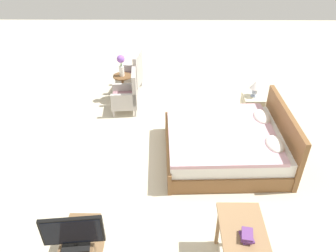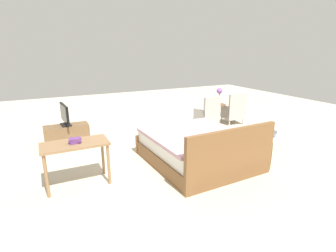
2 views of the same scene
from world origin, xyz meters
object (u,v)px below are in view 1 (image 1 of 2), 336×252
Objects in this scene: armchair_by_window_left at (131,76)px; side_table at (123,85)px; vanity_desk at (244,245)px; flower_vase at (121,63)px; table_lamp at (255,87)px; bed at (227,144)px; book_stack at (247,236)px; tv_flatscreen at (73,233)px; armchair_by_window_right at (127,96)px; nightstand at (252,108)px.

armchair_by_window_left reaches higher than side_table.
armchair_by_window_left is at bearing -159.64° from vanity_desk.
flower_vase is 1.45× the size of table_lamp.
bed is 2.29m from vanity_desk.
book_stack reaches higher than vanity_desk.
flower_vase is 4.68m from vanity_desk.
side_table is 0.88× the size of tv_flatscreen.
vanity_desk is at bearing 24.84° from armchair_by_window_right.
armchair_by_window_right is at bearing 16.42° from flower_vase.
flower_vase reaches higher than side_table.
nightstand is (-1.24, 0.68, -0.02)m from bed.
table_lamp is at bearing 166.42° from vanity_desk.
flower_vase is at bearing 26.57° from side_table.
bed reaches higher than side_table.
flower_vase is at bearing -163.58° from armchair_by_window_right.
tv_flatscreen is at bearing -91.07° from book_stack.
nightstand is 4.45m from tv_flatscreen.
table_lamp is (0.77, 2.74, 0.38)m from side_table.
flower_vase is 2.26× the size of book_stack.
bed is 3.04× the size of tv_flatscreen.
nightstand is 1.66× the size of table_lamp.
side_table is 4.68m from vanity_desk.
book_stack is (0.04, 1.93, 0.02)m from tv_flatscreen.
book_stack is (2.25, -0.15, 0.48)m from bed.
vanity_desk is at bearing -13.56° from nightstand.
book_stack is (4.26, 1.91, -0.12)m from flower_vase.
book_stack is at bearing 24.14° from side_table.
tv_flatscreen is at bearing -38.59° from nightstand.
table_lamp is (1.24, 2.60, 0.39)m from armchair_by_window_left.
book_stack reaches higher than nightstand.
tv_flatscreen is (3.75, -0.16, 0.39)m from armchair_by_window_right.
tv_flatscreen is 3.26× the size of book_stack.
nightstand is (0.30, 2.60, -0.10)m from armchair_by_window_right.
bed is 1.42m from nightstand.
vanity_desk is at bearing 20.36° from armchair_by_window_left.
armchair_by_window_left is at bearing -179.96° from armchair_by_window_right.
bed is at bearing 51.26° from armchair_by_window_right.
vanity_desk is (3.50, -0.84, -0.13)m from table_lamp.
armchair_by_window_left is at bearing -142.25° from bed.
side_table is at bearing -155.86° from book_stack.
tv_flatscreen is at bearing -0.23° from side_table.
flower_vase reaches higher than bed.
bed is at bearing 45.65° from side_table.
bed is 2.02× the size of vanity_desk.
armchair_by_window_left is 1.68× the size of nightstand.
armchair_by_window_left and armchair_by_window_right have the same top height.
armchair_by_window_right reaches higher than nightstand.
nightstand is 3.62m from book_stack.
tv_flatscreen reaches higher than armchair_by_window_right.
armchair_by_window_right is 0.88× the size of vanity_desk.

